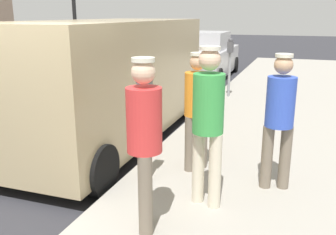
# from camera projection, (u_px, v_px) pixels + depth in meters

# --- Properties ---
(ground_plane) EXTENTS (80.00, 80.00, 0.00)m
(ground_plane) POSITION_uv_depth(u_px,v_px,m) (16.00, 207.00, 4.53)
(ground_plane) COLOR #2D2D33
(parking_meter_near) EXTENTS (0.14, 0.18, 1.52)m
(parking_meter_near) POSITION_uv_depth(u_px,v_px,m) (145.00, 105.00, 4.57)
(parking_meter_near) COLOR gray
(parking_meter_near) RESTS_ON sidewalk_slab
(parking_meter_far) EXTENTS (0.14, 0.18, 1.52)m
(parking_meter_far) POSITION_uv_depth(u_px,v_px,m) (230.00, 57.00, 9.62)
(parking_meter_far) COLOR gray
(parking_meter_far) RESTS_ON sidewalk_slab
(pedestrian_in_blue) EXTENTS (0.35, 0.34, 1.67)m
(pedestrian_in_blue) POSITION_uv_depth(u_px,v_px,m) (280.00, 114.00, 4.46)
(pedestrian_in_blue) COLOR #726656
(pedestrian_in_blue) RESTS_ON sidewalk_slab
(pedestrian_in_orange) EXTENTS (0.34, 0.34, 1.62)m
(pedestrian_in_orange) POSITION_uv_depth(u_px,v_px,m) (197.00, 105.00, 5.03)
(pedestrian_in_orange) COLOR #726656
(pedestrian_in_orange) RESTS_ON sidewalk_slab
(pedestrian_in_red) EXTENTS (0.34, 0.34, 1.73)m
(pedestrian_in_red) POSITION_uv_depth(u_px,v_px,m) (144.00, 135.00, 3.55)
(pedestrian_in_red) COLOR #726656
(pedestrian_in_red) RESTS_ON sidewalk_slab
(pedestrian_in_green) EXTENTS (0.35, 0.34, 1.79)m
(pedestrian_in_green) POSITION_uv_depth(u_px,v_px,m) (208.00, 117.00, 4.02)
(pedestrian_in_green) COLOR beige
(pedestrian_in_green) RESTS_ON sidewalk_slab
(parked_van) EXTENTS (2.15, 5.21, 2.15)m
(parked_van) POSITION_uv_depth(u_px,v_px,m) (108.00, 77.00, 6.71)
(parked_van) COLOR tan
(parked_van) RESTS_ON ground
(parked_sedan_ahead) EXTENTS (2.01, 4.43, 1.65)m
(parked_sedan_ahead) POSITION_uv_depth(u_px,v_px,m) (204.00, 57.00, 13.54)
(parked_sedan_ahead) COLOR #BCBCC1
(parked_sedan_ahead) RESTS_ON ground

